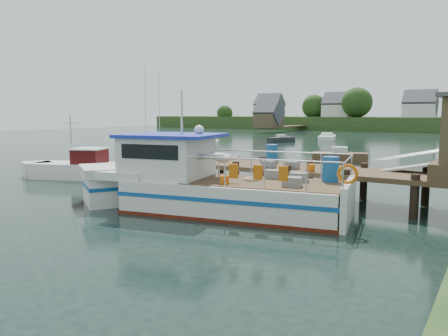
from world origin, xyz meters
The scene contains 8 objects.
ground_plane centered at (0.00, 0.00, 0.00)m, with size 160.00×160.00×0.00m, color black.
dock centered at (6.51, 0.01, 2.24)m, with size 16.60×3.00×4.78m.
lobster_boat centered at (-0.21, -4.40, 1.00)m, with size 11.59×5.25×5.54m.
work_boat centered at (-11.19, -1.37, 0.58)m, with size 6.89×4.08×3.68m.
moored_rowboat centered at (-1.01, 14.92, 0.44)m, with size 4.32×2.62×1.19m.
moored_a centered at (-19.95, 20.78, 0.45)m, with size 6.76×5.33×1.21m.
moored_d centered at (-11.19, 40.88, 0.38)m, with size 3.68×6.44×1.04m.
moored_e centered at (-14.72, 33.45, 0.38)m, with size 2.72×3.90×1.03m.
Camera 1 is at (9.58, -17.94, 3.77)m, focal length 35.00 mm.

